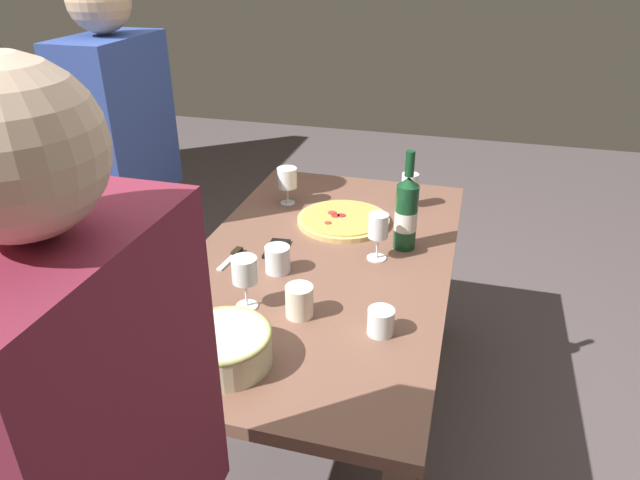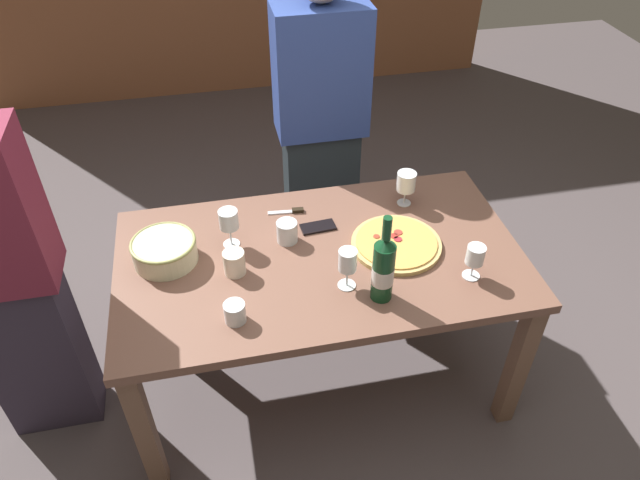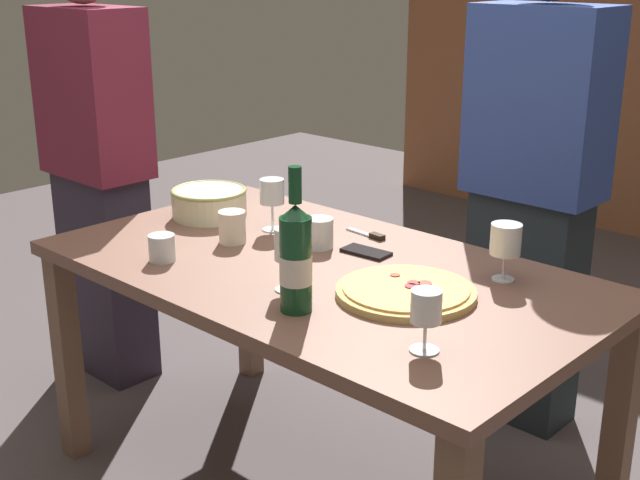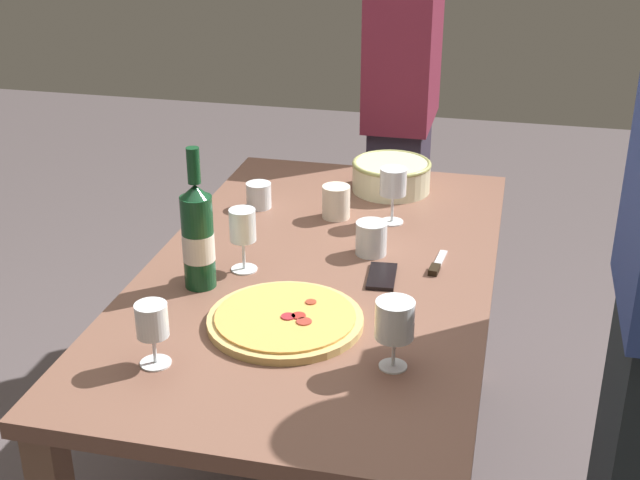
% 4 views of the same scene
% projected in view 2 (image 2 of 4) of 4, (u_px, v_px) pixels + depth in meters
% --- Properties ---
extents(ground_plane, '(8.00, 8.00, 0.00)m').
position_uv_depth(ground_plane, '(320.00, 372.00, 2.81)').
color(ground_plane, '#544A4C').
extents(dining_table, '(1.60, 0.90, 0.75)m').
position_uv_depth(dining_table, '(320.00, 272.00, 2.39)').
color(dining_table, brown).
rests_on(dining_table, ground).
extents(pizza, '(0.36, 0.36, 0.03)m').
position_uv_depth(pizza, '(396.00, 244.00, 2.37)').
color(pizza, tan).
rests_on(pizza, dining_table).
extents(serving_bowl, '(0.25, 0.25, 0.10)m').
position_uv_depth(serving_bowl, '(164.00, 250.00, 2.27)').
color(serving_bowl, beige).
rests_on(serving_bowl, dining_table).
extents(wine_bottle, '(0.08, 0.08, 0.36)m').
position_uv_depth(wine_bottle, '(383.00, 268.00, 2.07)').
color(wine_bottle, '#124022').
rests_on(wine_bottle, dining_table).
extents(wine_glass_near_pizza, '(0.07, 0.07, 0.17)m').
position_uv_depth(wine_glass_near_pizza, '(348.00, 262.00, 2.12)').
color(wine_glass_near_pizza, white).
rests_on(wine_glass_near_pizza, dining_table).
extents(wine_glass_by_bottle, '(0.08, 0.08, 0.16)m').
position_uv_depth(wine_glass_by_bottle, '(406.00, 183.00, 2.53)').
color(wine_glass_by_bottle, white).
rests_on(wine_glass_by_bottle, dining_table).
extents(wine_glass_far_left, '(0.08, 0.08, 0.17)m').
position_uv_depth(wine_glass_far_left, '(229.00, 220.00, 2.30)').
color(wine_glass_far_left, white).
rests_on(wine_glass_far_left, dining_table).
extents(wine_glass_far_right, '(0.07, 0.07, 0.14)m').
position_uv_depth(wine_glass_far_right, '(475.00, 257.00, 2.18)').
color(wine_glass_far_right, white).
rests_on(wine_glass_far_right, dining_table).
extents(cup_amber, '(0.08, 0.08, 0.08)m').
position_uv_depth(cup_amber, '(235.00, 312.00, 2.04)').
color(cup_amber, white).
rests_on(cup_amber, dining_table).
extents(cup_ceramic, '(0.08, 0.08, 0.10)m').
position_uv_depth(cup_ceramic, '(234.00, 263.00, 2.22)').
color(cup_ceramic, white).
rests_on(cup_ceramic, dining_table).
extents(cup_spare, '(0.09, 0.09, 0.09)m').
position_uv_depth(cup_spare, '(287.00, 232.00, 2.37)').
color(cup_spare, white).
rests_on(cup_spare, dining_table).
extents(cell_phone, '(0.15, 0.08, 0.01)m').
position_uv_depth(cell_phone, '(318.00, 227.00, 2.46)').
color(cell_phone, black).
rests_on(cell_phone, dining_table).
extents(pizza_knife, '(0.16, 0.04, 0.02)m').
position_uv_depth(pizza_knife, '(291.00, 211.00, 2.54)').
color(pizza_knife, silver).
rests_on(pizza_knife, dining_table).
extents(person_host, '(0.44, 0.24, 1.67)m').
position_uv_depth(person_host, '(321.00, 126.00, 2.93)').
color(person_host, '#212A2F').
rests_on(person_host, ground).
extents(person_guest_left, '(0.42, 0.24, 1.64)m').
position_uv_depth(person_guest_left, '(0.00, 276.00, 2.13)').
color(person_guest_left, '#322A3B').
rests_on(person_guest_left, ground).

